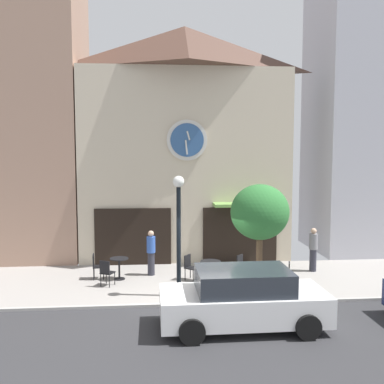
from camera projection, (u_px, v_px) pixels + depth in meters
name	position (u px, v px, depth m)	size (l,w,h in m)	color
ground_plane	(206.00, 313.00, 12.43)	(25.10, 11.12, 0.13)	gray
clock_building	(185.00, 140.00, 18.70)	(8.75, 3.85, 9.82)	beige
neighbor_building_left	(7.00, 88.00, 18.83)	(6.43, 4.47, 14.61)	#9E7A66
neighbor_building_right	(373.00, 104.00, 20.05)	(5.38, 4.10, 13.52)	#B2B2BC
street_lamp	(179.00, 236.00, 13.69)	(0.36, 0.36, 3.83)	black
street_tree	(260.00, 213.00, 13.81)	(1.87, 1.68, 3.55)	brown
cafe_table_center_left	(119.00, 265.00, 15.61)	(0.66, 0.66, 0.77)	black
cafe_table_rightmost	(211.00, 267.00, 15.21)	(0.72, 0.72, 0.76)	black
cafe_table_center	(262.00, 272.00, 14.90)	(0.62, 0.62, 0.73)	black
cafe_chair_by_entrance	(190.00, 265.00, 15.55)	(0.56, 0.56, 0.90)	black
cafe_chair_right_end	(96.00, 265.00, 15.66)	(0.44, 0.44, 0.90)	black
cafe_chair_outer	(286.00, 273.00, 14.54)	(0.50, 0.50, 0.90)	black
cafe_chair_facing_wall	(242.00, 265.00, 15.53)	(0.56, 0.56, 0.90)	black
cafe_chair_near_lamp	(106.00, 271.00, 14.81)	(0.54, 0.54, 0.90)	black
pedestrian_grey	(313.00, 249.00, 16.66)	(0.37, 0.37, 1.67)	#2D2D38
pedestrian_blue	(151.00, 252.00, 16.13)	(0.40, 0.40, 1.67)	#2D2D38
parked_car_white	(243.00, 299.00, 11.32)	(4.32, 2.06, 1.55)	white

